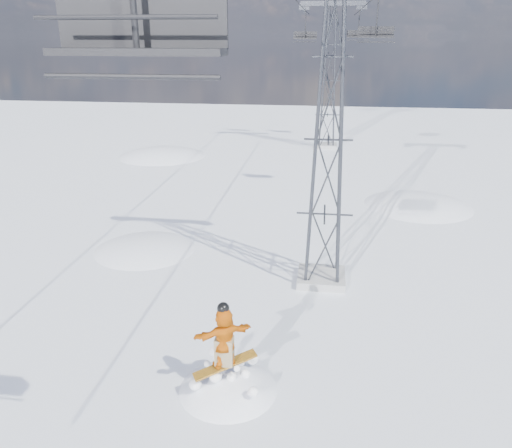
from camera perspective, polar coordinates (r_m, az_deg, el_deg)
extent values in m
plane|color=white|center=(12.98, 3.01, -22.49)|extent=(120.00, 120.00, 0.00)
sphere|color=white|center=(26.65, -11.22, -18.12)|extent=(16.00, 16.00, 16.00)
sphere|color=white|center=(33.46, 16.15, -13.57)|extent=(20.00, 20.00, 20.00)
sphere|color=white|center=(43.98, -9.74, -5.64)|extent=(22.00, 22.00, 22.00)
cube|color=#999999|center=(19.51, 7.47, -6.08)|extent=(1.80, 1.80, 0.30)
cube|color=#999999|center=(43.34, 8.00, 8.86)|extent=(1.80, 1.80, 0.30)
cube|color=#32343B|center=(42.52, 8.80, 23.66)|extent=(5.00, 0.35, 0.35)
cube|color=#32343B|center=(42.56, 5.56, 23.52)|extent=(0.80, 0.25, 0.50)
cube|color=#32343B|center=(42.57, 12.00, 23.19)|extent=(0.80, 0.25, 0.50)
sphere|color=white|center=(15.28, -3.06, -23.43)|extent=(4.40, 4.40, 4.40)
cube|color=orange|center=(13.27, -3.55, -15.77)|extent=(1.62, 1.10, 0.38)
imported|color=#D46309|center=(12.79, -3.63, -12.75)|extent=(1.56, 1.17, 1.64)
cube|color=#817050|center=(13.04, -3.58, -14.37)|extent=(0.57, 0.53, 0.75)
sphere|color=black|center=(12.37, -3.71, -9.67)|extent=(0.31, 0.31, 0.31)
cube|color=black|center=(5.89, -13.45, 18.60)|extent=(1.94, 0.44, 0.08)
cube|color=black|center=(6.09, -12.94, 21.44)|extent=(1.94, 0.06, 0.53)
cylinder|color=black|center=(5.67, -14.13, 16.02)|extent=(1.94, 0.06, 0.06)
cylinder|color=black|center=(5.62, -14.87, 21.88)|extent=(1.94, 0.05, 0.05)
cylinder|color=black|center=(27.92, 13.70, 22.11)|extent=(0.07, 0.07, 2.03)
cube|color=black|center=(27.91, 13.51, 20.04)|extent=(1.84, 0.41, 0.07)
cube|color=black|center=(28.11, 13.52, 20.61)|extent=(1.84, 0.06, 0.51)
cylinder|color=black|center=(27.68, 13.51, 19.56)|extent=(1.84, 0.06, 0.06)
cylinder|color=black|center=(27.63, 13.62, 20.70)|extent=(1.84, 0.05, 0.05)
cylinder|color=black|center=(45.23, 5.67, 21.71)|extent=(0.08, 0.08, 2.17)
cube|color=black|center=(45.22, 5.62, 20.33)|extent=(1.97, 0.44, 0.08)
cube|color=black|center=(45.43, 5.65, 20.71)|extent=(1.97, 0.06, 0.54)
cylinder|color=black|center=(44.97, 5.59, 20.02)|extent=(1.97, 0.06, 0.06)
cylinder|color=black|center=(44.92, 5.62, 20.77)|extent=(1.97, 0.05, 0.05)
cylinder|color=black|center=(44.96, 11.69, 21.50)|extent=(0.07, 0.07, 2.04)
cube|color=black|center=(44.95, 11.59, 20.20)|extent=(1.86, 0.42, 0.07)
cube|color=black|center=(45.15, 11.60, 20.55)|extent=(1.86, 0.06, 0.51)
cylinder|color=black|center=(44.72, 11.58, 19.90)|extent=(1.86, 0.06, 0.06)
cylinder|color=black|center=(44.67, 11.64, 20.61)|extent=(1.86, 0.05, 0.05)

